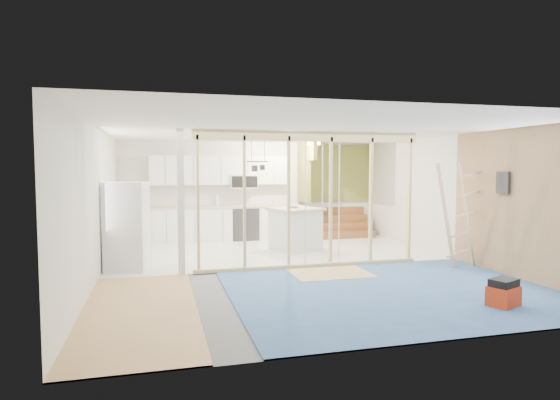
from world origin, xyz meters
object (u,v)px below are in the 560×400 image
object	(u,v)px
fridge	(128,227)
ladder	(459,215)
toolbox	(504,294)
island	(295,229)

from	to	relation	value
fridge	ladder	bearing A→B (deg)	-1.21
fridge	ladder	size ratio (longest dim) A/B	0.83
ladder	toolbox	bearing A→B (deg)	-115.71
fridge	island	xyz separation A→B (m)	(3.61, 1.20, -0.33)
fridge	ladder	world-z (taller)	ladder
island	toolbox	distance (m)	5.16
island	ladder	xyz separation A→B (m)	(2.47, -2.58, 0.53)
island	toolbox	size ratio (longest dim) A/B	2.59
island	toolbox	bearing A→B (deg)	-92.87
island	toolbox	xyz separation A→B (m)	(1.53, -4.92, -0.31)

